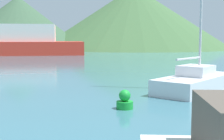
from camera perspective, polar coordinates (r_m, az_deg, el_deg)
sailboat_middle at (r=15.84m, az=15.07°, el=-1.76°), size 5.56×5.02×11.27m
buoy_marker at (r=11.47m, az=2.35°, el=-5.67°), size 0.61×0.61×0.71m
hill_central at (r=76.58m, az=-16.75°, el=8.24°), size 32.07×32.07×12.31m
hill_east at (r=80.77m, az=4.04°, el=9.50°), size 48.08×48.08×15.61m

